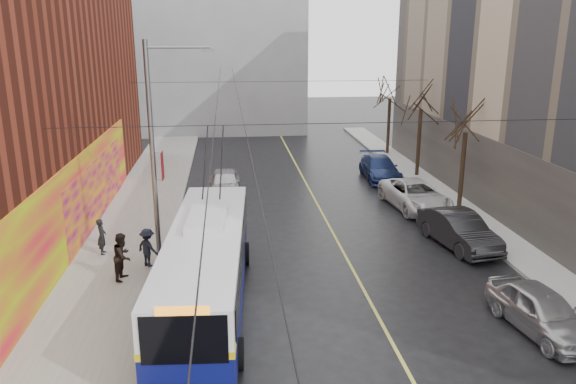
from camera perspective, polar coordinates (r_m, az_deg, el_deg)
name	(u,v)px	position (r m, az deg, el deg)	size (l,w,h in m)	color
sidewalk_left	(126,247)	(25.95, -16.15, -5.41)	(4.00, 60.00, 0.15)	gray
sidewalk_right	(493,233)	(28.38, 20.06, -3.92)	(2.00, 60.00, 0.15)	gray
lane_line	(329,226)	(27.87, 4.21, -3.47)	(0.12, 50.00, 0.01)	#BFB74C
building_far	(197,34)	(56.88, -9.23, 15.55)	(20.50, 12.10, 18.00)	gray
streetlight_pole	(156,150)	(22.44, -13.22, 4.21)	(2.65, 0.60, 9.00)	slate
catenary_wires	(244,98)	(26.78, -4.47, 9.47)	(18.00, 60.00, 0.22)	black
tree_near	(467,117)	(30.76, 17.70, 7.23)	(3.20, 3.20, 6.40)	black
tree_mid	(422,97)	(37.18, 13.42, 9.37)	(3.20, 3.20, 6.68)	black
tree_far	(390,88)	(43.82, 10.36, 10.34)	(3.20, 3.20, 6.57)	black
pigeons_flying	(255,94)	(22.16, -3.33, 9.91)	(1.68, 3.68, 0.76)	slate
trolleybus	(206,267)	(19.53, -8.28, -7.57)	(3.23, 11.62, 5.45)	#0B0F54
parked_car_a	(541,310)	(19.94, 24.32, -10.91)	(1.71, 4.26, 1.45)	#A7A7AB
parked_car_b	(459,230)	(26.10, 16.96, -3.69)	(1.66, 4.77, 1.57)	#232326
parked_car_c	(415,195)	(31.09, 12.81, -0.31)	(2.50, 5.42, 1.51)	silver
parked_car_d	(380,168)	(36.90, 9.32, 2.41)	(2.06, 5.06, 1.47)	navy
following_car	(225,183)	(32.90, -6.44, 0.92)	(1.81, 4.49, 1.53)	#BCBCC1
pedestrian_a	(102,236)	(25.05, -18.39, -4.31)	(0.57, 0.37, 1.55)	black
pedestrian_b	(123,256)	(22.28, -16.44, -6.28)	(0.90, 0.70, 1.84)	black
pedestrian_c	(148,248)	(23.24, -14.06, -5.50)	(1.02, 0.59, 1.59)	black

